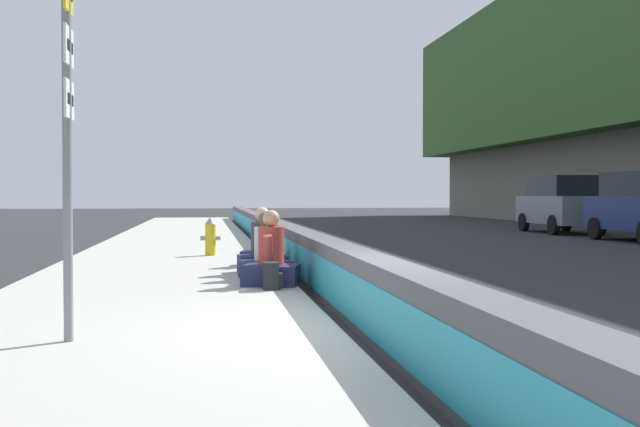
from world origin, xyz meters
The scene contains 11 objects.
ground_plane centered at (0.00, 0.00, 0.00)m, with size 160.00×160.00×0.00m, color #2B2B2D.
sidewalk_strip centered at (0.00, 2.65, 0.07)m, with size 80.00×4.40×0.14m, color #B5B2A8.
jersey_barrier centered at (0.00, 0.00, 0.42)m, with size 76.00×0.45×0.85m.
route_sign_post centered at (-0.36, 3.14, 2.23)m, with size 0.44×0.09×3.60m.
fire_hydrant centered at (10.04, 1.73, 0.59)m, with size 0.26×0.46×0.88m.
seated_person_foreground centered at (3.97, 0.84, 0.50)m, with size 0.89×0.98×1.16m.
seated_person_middle centered at (4.93, 0.85, 0.49)m, with size 0.80×0.90×1.11m.
seated_person_rear centered at (5.84, 0.84, 0.51)m, with size 0.76×0.88×1.18m.
seated_person_far centered at (7.31, 0.76, 0.48)m, with size 0.78×0.87×1.07m.
backpack centered at (3.42, 0.88, 0.33)m, with size 0.32×0.28×0.40m.
parked_car_midline centered at (21.33, -12.20, 1.18)m, with size 4.87×2.21×2.28m.
Camera 1 is at (-8.03, 1.85, 1.54)m, focal length 43.80 mm.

